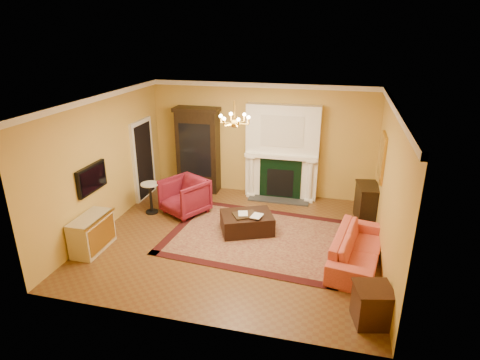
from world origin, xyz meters
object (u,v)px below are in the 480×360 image
(wingback_armchair, at_px, (185,195))
(end_table, at_px, (372,306))
(china_cabinet, at_px, (198,152))
(pedestal_table, at_px, (151,196))
(commode, at_px, (92,233))
(console_table, at_px, (367,204))
(leather_ottoman, at_px, (247,223))
(coral_sofa, at_px, (358,244))

(wingback_armchair, height_order, end_table, wingback_armchair)
(china_cabinet, bearing_deg, pedestal_table, -112.10)
(commode, height_order, end_table, commode)
(commode, bearing_deg, china_cabinet, 73.59)
(china_cabinet, distance_m, end_table, 6.38)
(wingback_armchair, bearing_deg, console_table, 38.32)
(wingback_armchair, bearing_deg, china_cabinet, 125.75)
(console_table, bearing_deg, end_table, -99.26)
(wingback_armchair, bearing_deg, end_table, -5.80)
(console_table, bearing_deg, wingback_armchair, -179.45)
(pedestal_table, bearing_deg, china_cabinet, 69.48)
(wingback_armchair, xyz_separation_m, end_table, (4.25, -3.00, -0.19))
(wingback_armchair, distance_m, pedestal_table, 0.84)
(wingback_armchair, relative_size, leather_ottoman, 0.87)
(pedestal_table, height_order, coral_sofa, coral_sofa)
(commode, bearing_deg, end_table, -9.89)
(coral_sofa, bearing_deg, end_table, -164.17)
(console_table, bearing_deg, coral_sofa, -105.30)
(pedestal_table, bearing_deg, leather_ottoman, -8.70)
(commode, bearing_deg, leather_ottoman, 27.20)
(console_table, bearing_deg, china_cabinet, 160.75)
(coral_sofa, relative_size, end_table, 3.53)
(china_cabinet, distance_m, pedestal_table, 1.96)
(china_cabinet, height_order, console_table, china_cabinet)
(commode, xyz_separation_m, coral_sofa, (5.27, 0.80, 0.04))
(wingback_armchair, height_order, coral_sofa, wingback_armchair)
(coral_sofa, xyz_separation_m, console_table, (0.24, 1.97, 0.01))
(end_table, xyz_separation_m, leather_ottoman, (-2.55, 2.42, -0.08))
(coral_sofa, xyz_separation_m, leather_ottoman, (-2.37, 0.72, -0.19))
(wingback_armchair, relative_size, end_table, 1.62)
(coral_sofa, bearing_deg, commode, 108.44)
(commode, relative_size, coral_sofa, 0.47)
(console_table, bearing_deg, pedestal_table, -178.76)
(china_cabinet, distance_m, commode, 3.86)
(commode, bearing_deg, pedestal_table, 77.97)
(wingback_armchair, bearing_deg, leather_ottoman, 10.73)
(china_cabinet, relative_size, console_table, 2.61)
(end_table, distance_m, console_table, 3.67)
(pedestal_table, xyz_separation_m, end_table, (5.06, -2.81, -0.15))
(pedestal_table, bearing_deg, wingback_armchair, 13.16)
(china_cabinet, xyz_separation_m, leather_ottoman, (1.87, -2.11, -0.90))
(coral_sofa, bearing_deg, china_cabinet, 65.96)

